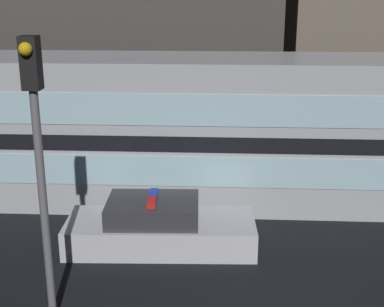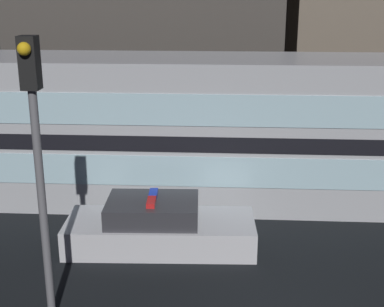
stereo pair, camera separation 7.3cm
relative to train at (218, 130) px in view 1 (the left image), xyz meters
The scene contains 4 objects.
train is the anchor object (origin of this frame).
police_car 3.91m from the train, 113.09° to the right, with size 4.67×1.94×1.35m.
traffic_light_corner 7.25m from the train, 115.95° to the right, with size 0.30×0.46×5.39m.
building_left 8.06m from the train, 112.12° to the left, with size 10.53×5.55×7.67m.
Camera 1 is at (-1.42, -7.59, 6.14)m, focal length 50.00 mm.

